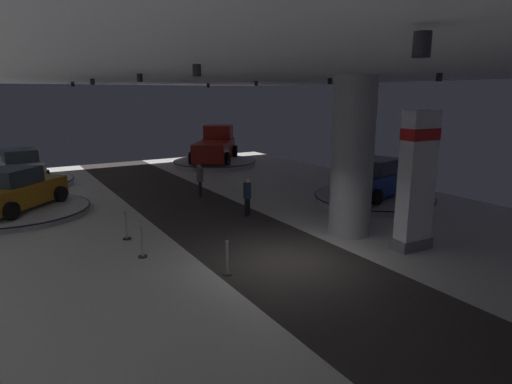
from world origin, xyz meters
TOP-DOWN VIEW (x-y plane):
  - ground at (0.00, 0.00)m, footprint 24.00×44.00m
  - ceiling_with_spotlights at (-0.00, 0.00)m, footprint 24.00×44.00m
  - column_right at (3.44, 1.05)m, footprint 1.45×1.45m
  - brand_sign_pylon at (4.11, -1.13)m, footprint 1.30×0.72m
  - display_platform_mid_right at (7.66, 3.96)m, footprint 5.43×5.43m
  - display_car_mid_right at (7.69, 3.96)m, footprint 4.49×2.94m
  - display_platform_far_left at (-6.55, 9.99)m, footprint 5.61×5.61m
  - display_car_far_left at (-6.57, 9.97)m, footprint 4.20×4.28m
  - display_platform_deep_left at (-6.06, 16.09)m, footprint 5.21×5.21m
  - display_car_deep_left at (-6.06, 16.06)m, footprint 2.54×4.36m
  - display_platform_deep_right at (5.84, 17.01)m, footprint 5.68×5.68m
  - pickup_truck_deep_right at (6.02, 17.27)m, footprint 4.80×5.53m
  - visitor_walking_near at (1.21, 9.01)m, footprint 0.32×0.32m
  - visitor_walking_far at (1.48, 4.92)m, footprint 0.32×0.32m
  - stanchion_a at (-3.53, 4.54)m, footprint 0.28×0.28m
  - stanchion_b at (-1.94, 0.09)m, footprint 0.28×0.28m
  - stanchion_c at (-3.56, 2.59)m, footprint 0.28×0.28m

SIDE VIEW (x-z plane):
  - ground at x=0.00m, z-range -0.05..0.00m
  - display_platform_far_left at x=-6.55m, z-range 0.02..0.27m
  - display_platform_mid_right at x=7.66m, z-range 0.02..0.31m
  - display_platform_deep_left at x=-6.06m, z-range 0.02..0.35m
  - display_platform_deep_right at x=5.84m, z-range 0.02..0.39m
  - stanchion_a at x=-3.53m, z-range -0.13..0.88m
  - stanchion_b at x=-1.94m, z-range -0.13..0.88m
  - stanchion_c at x=-3.56m, z-range -0.13..0.88m
  - visitor_walking_near at x=1.21m, z-range 0.11..1.70m
  - visitor_walking_far at x=1.48m, z-range 0.11..1.70m
  - display_car_far_left at x=-6.57m, z-range 0.17..1.87m
  - display_car_mid_right at x=7.69m, z-range 0.21..1.91m
  - display_car_deep_left at x=-6.06m, z-range 0.24..1.95m
  - pickup_truck_deep_right at x=6.02m, z-range 0.15..2.45m
  - brand_sign_pylon at x=4.11m, z-range 0.07..4.49m
  - column_right at x=3.44m, z-range 0.00..5.50m
  - ceiling_with_spotlights at x=0.00m, z-range 5.35..5.74m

